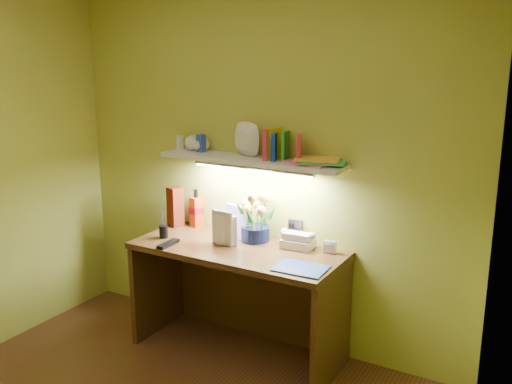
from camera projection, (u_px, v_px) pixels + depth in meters
desk at (238, 300)px, 3.81m from camera, size 1.40×0.60×0.75m
flower_bouquet at (255, 216)px, 3.82m from camera, size 0.22×0.22×0.34m
telephone at (298, 239)px, 3.70m from camera, size 0.21×0.16×0.12m
desk_clock at (330, 247)px, 3.61m from camera, size 0.08×0.05×0.08m
whisky_bottle at (196, 208)px, 4.14m from camera, size 0.09×0.09×0.28m
whisky_box at (175, 207)px, 4.15m from camera, size 0.12×0.12×0.29m
pen_cup at (163, 227)px, 3.90m from camera, size 0.06×0.06×0.15m
art_card at (237, 222)px, 3.90m from camera, size 0.22×0.11×0.22m
tv_remote at (168, 244)px, 3.76m from camera, size 0.06×0.19×0.02m
blue_folder at (301, 268)px, 3.35m from camera, size 0.31×0.24×0.01m
desk_book_a at (212, 225)px, 3.80m from camera, size 0.18×0.05×0.23m
desk_book_b at (216, 229)px, 3.76m from camera, size 0.15×0.04×0.21m
wall_shelf at (253, 155)px, 3.73m from camera, size 1.31×0.31×0.24m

